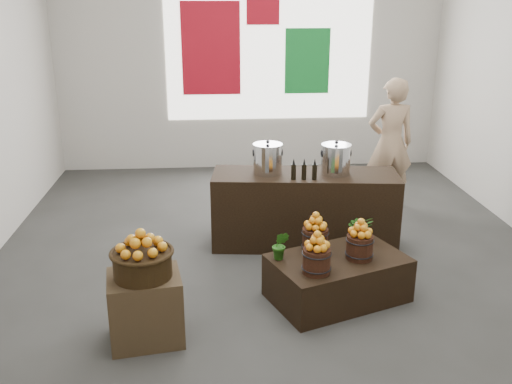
{
  "coord_description": "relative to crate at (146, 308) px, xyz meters",
  "views": [
    {
      "loc": [
        -0.61,
        -5.54,
        2.67
      ],
      "look_at": [
        -0.21,
        -0.4,
        0.89
      ],
      "focal_mm": 40.0,
      "sensor_mm": 36.0,
      "label": 1
    }
  ],
  "objects": [
    {
      "name": "apple_bucket_front_left",
      "position": [
        1.43,
        0.26,
        0.24
      ],
      "size": [
        0.24,
        0.24,
        0.22
      ],
      "primitive_type": "cylinder",
      "color": "#36180E",
      "rests_on": "display_table"
    },
    {
      "name": "deco_green_right",
      "position": [
        2.08,
        4.91,
        1.41
      ],
      "size": [
        0.7,
        0.04,
        1.0
      ],
      "primitive_type": "cube",
      "color": "#137E2D",
      "rests_on": "back_wall"
    },
    {
      "name": "stock_pot_center",
      "position": [
        1.9,
        1.76,
        0.7
      ],
      "size": [
        0.31,
        0.31,
        0.31
      ],
      "primitive_type": "cylinder",
      "color": "silver",
      "rests_on": "counter"
    },
    {
      "name": "stock_pot_left",
      "position": [
        1.16,
        1.84,
        0.7
      ],
      "size": [
        0.31,
        0.31,
        0.31
      ],
      "primitive_type": "cylinder",
      "color": "silver",
      "rests_on": "counter"
    },
    {
      "name": "apple_bucket_front_right",
      "position": [
        1.87,
        0.51,
        0.24
      ],
      "size": [
        0.24,
        0.24,
        0.22
      ],
      "primitive_type": "cylinder",
      "color": "#36180E",
      "rests_on": "display_table"
    },
    {
      "name": "apple_bucket_rear",
      "position": [
        1.5,
        0.7,
        0.24
      ],
      "size": [
        0.24,
        0.24,
        0.22
      ],
      "primitive_type": "cylinder",
      "color": "#36180E",
      "rests_on": "display_table"
    },
    {
      "name": "deco_red_upper",
      "position": [
        1.38,
        4.91,
        2.21
      ],
      "size": [
        0.5,
        0.04,
        0.5
      ],
      "primitive_type": "cube",
      "color": "#A80C1C",
      "rests_on": "back_wall"
    },
    {
      "name": "crate",
      "position": [
        0.0,
        0.0,
        0.0
      ],
      "size": [
        0.64,
        0.55,
        0.57
      ],
      "primitive_type": "cube",
      "rotation": [
        0.0,
        0.0,
        0.16
      ],
      "color": "#4B3623",
      "rests_on": "ground"
    },
    {
      "name": "oil_cruets",
      "position": [
        1.55,
        1.59,
        0.66
      ],
      "size": [
        0.23,
        0.08,
        0.23
      ],
      "primitive_type": null,
      "rotation": [
        0.0,
        0.0,
        -0.11
      ],
      "color": "black",
      "rests_on": "counter"
    },
    {
      "name": "shopper",
      "position": [
        2.89,
        2.98,
        0.56
      ],
      "size": [
        0.64,
        0.44,
        1.7
      ],
      "primitive_type": "imported",
      "rotation": [
        0.0,
        0.0,
        3.19
      ],
      "color": "tan",
      "rests_on": "ground"
    },
    {
      "name": "apples_in_bucket_rear",
      "position": [
        1.5,
        0.7,
        0.43
      ],
      "size": [
        0.18,
        0.18,
        0.16
      ],
      "primitive_type": null,
      "color": "#AE2105",
      "rests_on": "apple_bucket_rear"
    },
    {
      "name": "ground",
      "position": [
        1.18,
        1.44,
        -0.29
      ],
      "size": [
        7.0,
        7.0,
        0.0
      ],
      "primitive_type": "plane",
      "color": "#363634",
      "rests_on": "ground"
    },
    {
      "name": "deco_red_left",
      "position": [
        0.58,
        4.91,
        1.61
      ],
      "size": [
        0.9,
        0.04,
        1.4
      ],
      "primitive_type": "cube",
      "color": "#A80C1C",
      "rests_on": "back_wall"
    },
    {
      "name": "back_wall",
      "position": [
        1.18,
        4.94,
        1.71
      ],
      "size": [
        6.0,
        0.04,
        4.0
      ],
      "primitive_type": "cube",
      "color": "#BDB8AE",
      "rests_on": "ground"
    },
    {
      "name": "wicker_basket",
      "position": [
        0.0,
        0.0,
        0.39
      ],
      "size": [
        0.46,
        0.46,
        0.21
      ],
      "primitive_type": "cylinder",
      "color": "black",
      "rests_on": "crate"
    },
    {
      "name": "apples_in_bucket_front_right",
      "position": [
        1.87,
        0.51,
        0.43
      ],
      "size": [
        0.18,
        0.18,
        0.16
      ],
      "primitive_type": null,
      "color": "#AE2105",
      "rests_on": "apple_bucket_front_right"
    },
    {
      "name": "back_opening",
      "position": [
        1.48,
        4.92,
        1.71
      ],
      "size": [
        3.2,
        0.02,
        2.4
      ],
      "primitive_type": "cube",
      "color": "white",
      "rests_on": "back_wall"
    },
    {
      "name": "display_table",
      "position": [
        1.69,
        0.54,
        -0.08
      ],
      "size": [
        1.38,
        1.12,
        0.42
      ],
      "primitive_type": "cube",
      "rotation": [
        0.0,
        0.0,
        0.37
      ],
      "color": "black",
      "rests_on": "ground"
    },
    {
      "name": "apples_in_basket",
      "position": [
        0.0,
        0.0,
        0.59
      ],
      "size": [
        0.36,
        0.36,
        0.19
      ],
      "primitive_type": null,
      "color": "#AE2105",
      "rests_on": "wicker_basket"
    },
    {
      "name": "apples_in_bucket_front_left",
      "position": [
        1.43,
        0.26,
        0.43
      ],
      "size": [
        0.18,
        0.18,
        0.16
      ],
      "primitive_type": null,
      "color": "#AE2105",
      "rests_on": "apple_bucket_front_left"
    },
    {
      "name": "herb_garnish_left",
      "position": [
        1.16,
        0.54,
        0.27
      ],
      "size": [
        0.18,
        0.17,
        0.28
      ],
      "primitive_type": "imported",
      "rotation": [
        0.0,
        0.0,
        -0.36
      ],
      "color": "#1E5512",
      "rests_on": "display_table"
    },
    {
      "name": "herb_garnish_right",
      "position": [
        1.96,
        0.88,
        0.27
      ],
      "size": [
        0.25,
        0.22,
        0.27
      ],
      "primitive_type": "imported",
      "rotation": [
        0.0,
        0.0,
        0.02
      ],
      "color": "#1E5512",
      "rests_on": "display_table"
    },
    {
      "name": "counter",
      "position": [
        1.58,
        1.79,
        0.13
      ],
      "size": [
        2.08,
        0.86,
        0.83
      ],
      "primitive_type": "cube",
      "rotation": [
        0.0,
        0.0,
        -0.11
      ],
      "color": "black",
      "rests_on": "ground"
    }
  ]
}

